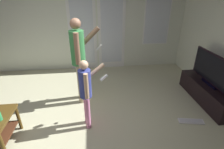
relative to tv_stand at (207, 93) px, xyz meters
The scene contains 7 objects.
ground_plane 2.80m from the tv_stand, 169.93° to the right, with size 6.14×5.13×0.02m, color #BCBB97.
wall_back_with_doors 3.50m from the tv_stand, 142.27° to the left, with size 6.14×0.09×2.59m.
tv_stand is the anchor object (origin of this frame).
flat_screen_tv 0.51m from the tv_stand, 114.63° to the left, with size 0.08×1.23×0.63m.
person_adult 2.73m from the tv_stand, behind, with size 0.60×0.47×1.68m.
person_child 2.54m from the tv_stand, 169.45° to the right, with size 0.47×0.38×1.20m.
loose_keyboard 0.89m from the tv_stand, 137.40° to the right, with size 0.46×0.21×0.02m.
Camera 1 is at (0.44, -2.31, 2.11)m, focal length 27.70 mm.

